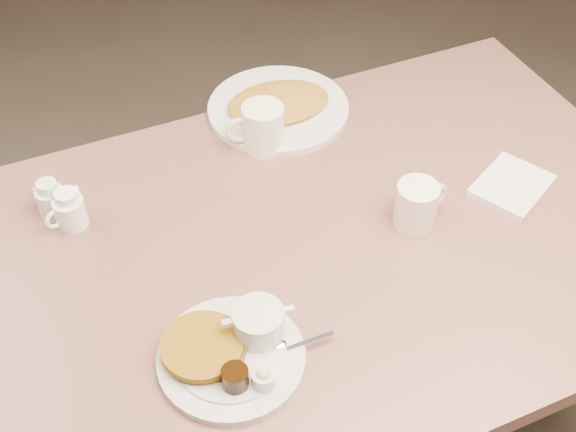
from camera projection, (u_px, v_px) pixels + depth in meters
name	position (u px, v px, depth m)	size (l,w,h in m)	color
diner_table	(292.00, 307.00, 1.50)	(1.50, 0.90, 0.75)	#84564C
main_plate	(233.00, 348.00, 1.20)	(0.30, 0.27, 0.07)	#B9BAB5
coffee_mug_near	(417.00, 204.00, 1.40)	(0.12, 0.09, 0.09)	#F1DEC9
napkin	(512.00, 186.00, 1.49)	(0.19, 0.18, 0.02)	silver
coffee_mug_far	(262.00, 128.00, 1.55)	(0.13, 0.10, 0.10)	white
creamer_left	(69.00, 210.00, 1.40)	(0.08, 0.06, 0.08)	white
creamer_right	(51.00, 200.00, 1.42)	(0.07, 0.07, 0.08)	silver
hash_plate	(278.00, 107.00, 1.66)	(0.33, 0.33, 0.04)	silver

